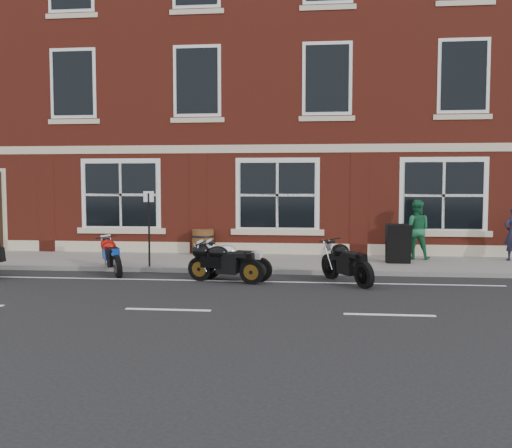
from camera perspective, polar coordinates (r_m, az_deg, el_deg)
The scene contains 12 objects.
ground at distance 13.59m, azimuth -5.54°, elevation -5.79°, with size 80.00×80.00×0.00m, color black.
sidewalk at distance 16.49m, azimuth -3.45°, elevation -3.84°, with size 30.00×3.00×0.12m, color slate.
kerb at distance 14.95m, azimuth -4.45°, elevation -4.65°, with size 30.00×0.16×0.12m, color slate.
pub_building at distance 24.05m, azimuth -0.49°, elevation 12.83°, with size 24.00×12.00×12.00m, color maroon.
moto_sport_red at distance 15.18m, azimuth -14.06°, elevation -3.01°, with size 1.05×1.68×0.85m.
moto_sport_black at distance 13.44m, azimuth -3.17°, elevation -3.75°, with size 1.88×0.61×0.86m.
moto_sport_silver at distance 13.75m, azimuth -2.31°, elevation -3.59°, with size 1.88×0.56×0.85m.
moto_naked_black at distance 13.47m, azimuth 9.04°, elevation -3.66°, with size 1.13×1.81×0.91m.
pedestrian_right at distance 17.27m, azimuth 15.69°, elevation -0.53°, with size 0.84×0.66×1.73m, color #1C633B.
a_board_sign at distance 16.22m, azimuth 14.03°, elevation -1.92°, with size 0.66×0.44×1.09m, color black, non-canonical shape.
barrel_planter at distance 17.80m, azimuth -5.32°, elevation -1.81°, with size 0.70×0.70×0.78m.
parking_sign at distance 15.34m, azimuth -10.66°, elevation 0.08°, with size 0.28×0.05×2.00m.
Camera 1 is at (2.70, -13.11, 2.31)m, focal length 40.00 mm.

